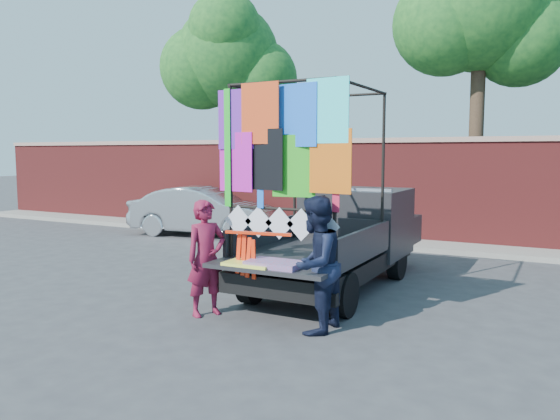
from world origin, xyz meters
The scene contains 10 objects.
ground centered at (0.00, 0.00, 0.00)m, with size 90.00×90.00×0.00m, color #38383A.
brick_wall centered at (0.00, 7.00, 1.33)m, with size 30.00×0.45×2.61m.
curb centered at (0.00, 6.30, 0.06)m, with size 30.00×1.20×0.12m, color gray.
tree_left centered at (-6.48, 8.12, 5.12)m, with size 4.20×3.30×7.05m.
tree_mid centered at (1.02, 8.12, 5.70)m, with size 4.20×3.30×7.73m.
pickup_truck centered at (-0.23, 2.33, 0.80)m, with size 2.01×5.04×3.17m.
sedan centered at (-5.57, 5.54, 0.66)m, with size 1.39×4.00×1.32m, color #B5B8BD.
woman centered at (-1.21, -0.45, 0.80)m, with size 0.58×0.38×1.60m, color maroon.
man centered at (0.40, -0.40, 0.86)m, with size 0.83×0.65×1.71m, color black.
streamer_bundle centered at (-0.50, -0.43, 1.01)m, with size 0.91×0.20×0.63m.
Camera 1 is at (3.13, -6.49, 2.24)m, focal length 35.00 mm.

